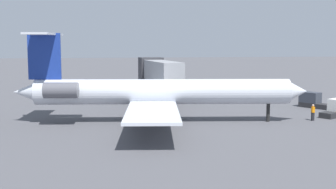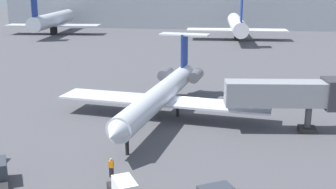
{
  "view_description": "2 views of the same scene",
  "coord_description": "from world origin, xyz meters",
  "px_view_note": "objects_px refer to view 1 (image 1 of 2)",
  "views": [
    {
      "loc": [
        -45.91,
        4.87,
        7.86
      ],
      "look_at": [
        -1.2,
        -2.63,
        2.56
      ],
      "focal_mm": 46.64,
      "sensor_mm": 36.0,
      "label": 1
    },
    {
      "loc": [
        4.46,
        -48.48,
        15.93
      ],
      "look_at": [
        -1.89,
        -4.04,
        3.81
      ],
      "focal_mm": 44.96,
      "sensor_mm": 36.0,
      "label": 2
    }
  ],
  "objects_px": {
    "jet_bridge": "(158,71)",
    "baggage_tug_spare": "(312,101)",
    "regional_jet": "(153,91)",
    "ground_crew_marshaller": "(313,112)"
  },
  "relations": [
    {
      "from": "regional_jet",
      "to": "jet_bridge",
      "type": "bearing_deg",
      "value": -10.47
    },
    {
      "from": "jet_bridge",
      "to": "baggage_tug_spare",
      "type": "relative_size",
      "value": 3.16
    },
    {
      "from": "ground_crew_marshaller",
      "to": "regional_jet",
      "type": "bearing_deg",
      "value": 83.6
    },
    {
      "from": "regional_jet",
      "to": "jet_bridge",
      "type": "distance_m",
      "value": 15.03
    },
    {
      "from": "jet_bridge",
      "to": "baggage_tug_spare",
      "type": "bearing_deg",
      "value": -114.05
    },
    {
      "from": "ground_crew_marshaller",
      "to": "baggage_tug_spare",
      "type": "xyz_separation_m",
      "value": [
        8.53,
        -4.45,
        -0.02
      ]
    },
    {
      "from": "jet_bridge",
      "to": "baggage_tug_spare",
      "type": "xyz_separation_m",
      "value": [
        -8.05,
        -18.03,
        -3.37
      ]
    },
    {
      "from": "jet_bridge",
      "to": "ground_crew_marshaller",
      "type": "relative_size",
      "value": 7.8
    },
    {
      "from": "ground_crew_marshaller",
      "to": "baggage_tug_spare",
      "type": "bearing_deg",
      "value": -27.55
    },
    {
      "from": "regional_jet",
      "to": "jet_bridge",
      "type": "xyz_separation_m",
      "value": [
        14.74,
        -2.72,
        1.08
      ]
    }
  ]
}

